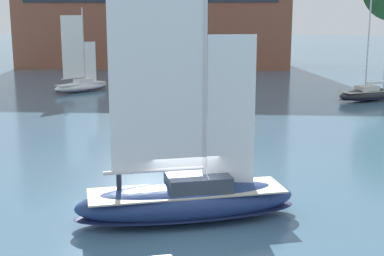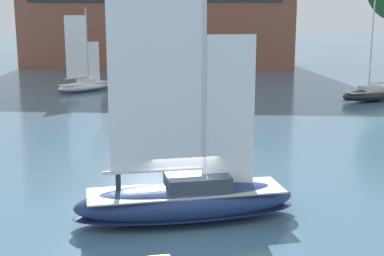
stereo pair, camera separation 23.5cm
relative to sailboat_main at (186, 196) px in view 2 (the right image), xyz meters
name	(u,v)px [view 2 (the right image)]	position (x,y,z in m)	size (l,w,h in m)	color
ground_plane	(186,219)	(-0.01, 0.00, -0.97)	(400.00, 400.00, 0.00)	#42667F
sailboat_main	(186,196)	(0.00, 0.00, 0.00)	(9.07, 4.75, 12.01)	navy
sailboat_moored_near_marina	(85,84)	(-13.66, 34.83, -0.23)	(5.44, 5.84, 8.60)	white
sailboat_moored_mid_channel	(373,94)	(14.81, 30.66, -0.33)	(6.94, 4.75, 9.37)	#232328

